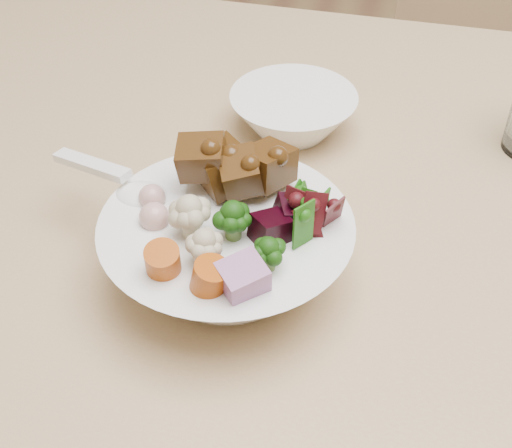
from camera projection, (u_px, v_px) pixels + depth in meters
name	position (u px, v px, depth m)	size (l,w,h in m)	color
chair_far	(452.00, 142.00, 1.41)	(0.45, 0.45, 0.78)	tan
food_bowl	(229.00, 246.00, 0.64)	(0.23, 0.23, 0.12)	white
soup_spoon	(128.00, 188.00, 0.66)	(0.14, 0.08, 0.03)	white
side_bowl	(293.00, 114.00, 0.83)	(0.15, 0.15, 0.05)	white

